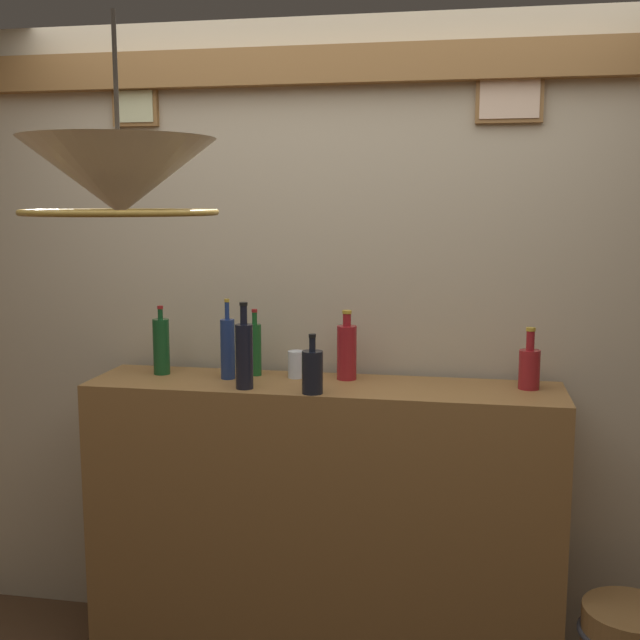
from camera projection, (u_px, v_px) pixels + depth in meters
name	position (u px, v px, depth m)	size (l,w,h in m)	color
panelled_rear_partition	(335.00, 320.00, 3.21)	(3.67, 0.15, 2.50)	#BCAD8E
bar_shelf_unit	(322.00, 525.00, 3.05)	(1.78, 0.40, 1.12)	olive
liquor_bottle_bourbon	(228.00, 348.00, 3.04)	(0.06, 0.06, 0.31)	navy
liquor_bottle_gin	(347.00, 351.00, 3.03)	(0.08, 0.08, 0.27)	maroon
liquor_bottle_vodka	(244.00, 354.00, 2.88)	(0.06, 0.06, 0.32)	black
liquor_bottle_scotch	(312.00, 371.00, 2.81)	(0.08, 0.08, 0.21)	black
liquor_bottle_sherry	(161.00, 346.00, 3.13)	(0.06, 0.06, 0.27)	#164921
liquor_bottle_mezcal	(529.00, 367.00, 2.88)	(0.08, 0.08, 0.23)	maroon
liquor_bottle_tequila	(255.00, 348.00, 3.11)	(0.05, 0.05, 0.26)	#1A5522
glass_tumbler_rocks	(296.00, 364.00, 3.07)	(0.07, 0.07, 0.10)	silver
pendant_lamp	(119.00, 179.00, 2.00)	(0.50, 0.50, 0.50)	#EFE5C6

